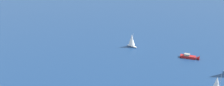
{
  "coord_description": "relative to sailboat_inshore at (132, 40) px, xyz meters",
  "views": [
    {
      "loc": [
        -103.4,
        -17.03,
        64.47
      ],
      "look_at": [
        0.0,
        0.0,
        23.19
      ],
      "focal_mm": 46.14,
      "sensor_mm": 36.0,
      "label": 1
    }
  ],
  "objects": [
    {
      "name": "motorboat_outer_ring_b",
      "position": [
        -11.26,
        -33.0,
        -3.15
      ],
      "size": [
        4.43,
        10.43,
        2.94
      ],
      "color": "#B21E1E",
      "rests_on": "ground_plane"
    },
    {
      "name": "sailboat_inshore",
      "position": [
        0.0,
        0.0,
        0.0
      ],
      "size": [
        5.16,
        6.73,
        8.63
      ],
      "color": "white",
      "rests_on": "ground_plane"
    }
  ]
}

